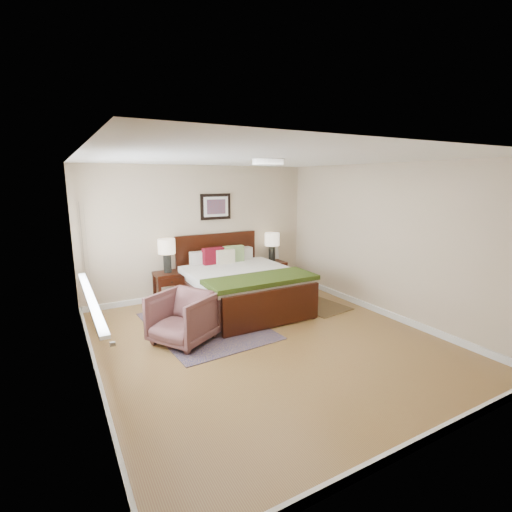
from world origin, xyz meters
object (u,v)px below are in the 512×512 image
nightstand_left (169,279)px  armchair (183,318)px  nightstand_right (272,271)px  lamp_left (167,250)px  bed (241,278)px  lamp_right (272,242)px  rug_persian (205,325)px

nightstand_left → armchair: armchair is taller
armchair → nightstand_right: bearing=93.0°
lamp_left → armchair: 1.89m
lamp_left → bed: bearing=-38.9°
nightstand_left → armchair: size_ratio=0.74×
bed → nightstand_left: (-1.05, 0.83, -0.09)m
bed → lamp_left: size_ratio=3.59×
nightstand_left → lamp_left: lamp_left is taller
lamp_left → armchair: size_ratio=0.78×
lamp_left → lamp_right: bearing=0.0°
lamp_left → nightstand_right: bearing=-0.3°
nightstand_left → rug_persian: size_ratio=0.27×
bed → nightstand_left: bed is taller
nightstand_right → rug_persian: bearing=-146.7°
armchair → rug_persian: bearing=98.0°
bed → armchair: bed is taller
lamp_right → armchair: (-2.52, -1.75, -0.60)m
nightstand_right → armchair: 3.06m
bed → nightstand_right: bearing=35.6°
bed → armchair: (-1.35, -0.90, -0.19)m
armchair → rug_persian: armchair is taller
bed → nightstand_left: 1.34m
nightstand_right → armchair: bearing=-145.4°
armchair → nightstand_left: bearing=138.5°
rug_persian → armchair: bearing=-144.3°
armchair → rug_persian: 0.71m
nightstand_right → bed: bearing=-144.4°
lamp_left → lamp_right: (2.22, 0.00, -0.04)m
armchair → bed: bearing=92.1°
lamp_left → rug_persian: lamp_left is taller
nightstand_left → lamp_right: bearing=0.5°
bed → lamp_right: size_ratio=3.59×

